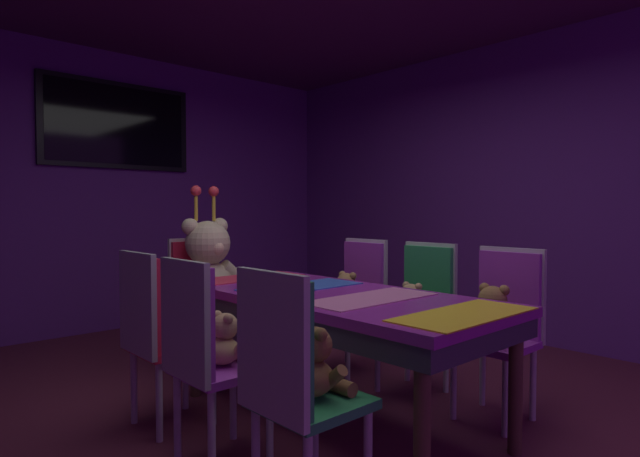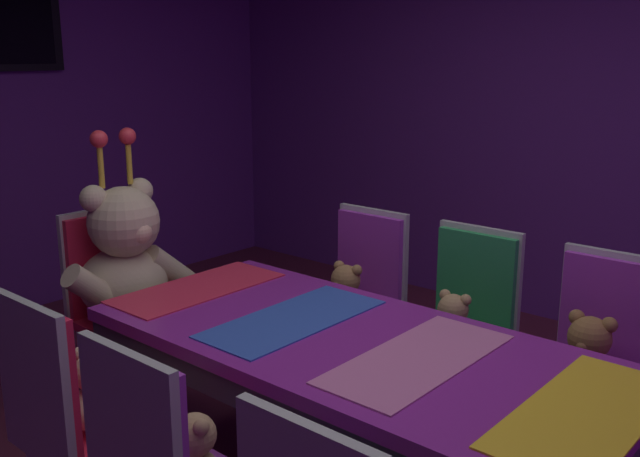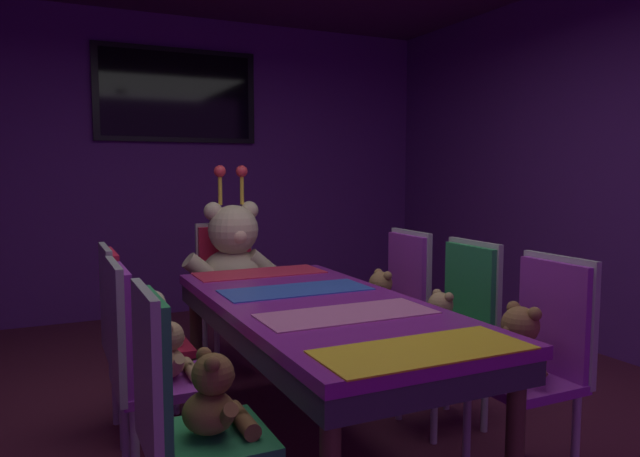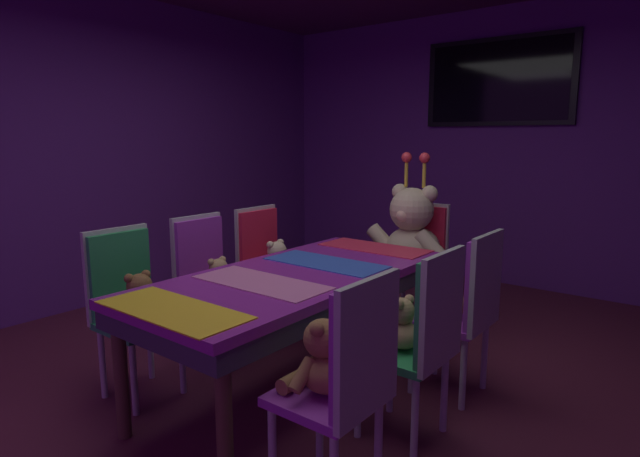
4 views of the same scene
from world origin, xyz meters
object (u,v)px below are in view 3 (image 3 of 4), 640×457
object	(u,v)px
chair_left_2	(124,322)
teddy_right_1	(439,320)
teddy_left_0	(215,399)
chair_right_2	(400,293)
banquet_table	(319,320)
chair_left_0	(172,402)
chair_left_1	(136,352)
throne_chair	(227,278)
king_teddy_bear	(234,259)
teddy_right_2	(380,297)
chair_right_1	(461,313)
teddy_right_0	(519,347)
wall_tv	(177,95)
teddy_left_2	(153,321)
chair_right_0	(544,344)
teddy_left_1	(170,354)

from	to	relation	value
chair_left_2	teddy_right_1	xyz separation A→B (m)	(1.52, -0.59, -0.02)
teddy_left_0	chair_right_2	world-z (taller)	chair_right_2
banquet_table	chair_left_0	distance (m)	1.00
chair_left_1	throne_chair	world-z (taller)	same
chair_left_1	king_teddy_bear	world-z (taller)	king_teddy_bear
chair_left_2	teddy_right_2	distance (m)	1.50
teddy_left_0	chair_right_2	bearing A→B (deg)	37.88
teddy_left_0	teddy_right_1	bearing A→B (deg)	22.87
banquet_table	chair_right_1	bearing A→B (deg)	-0.61
teddy_right_0	wall_tv	world-z (taller)	wall_tv
teddy_right_0	king_teddy_bear	distance (m)	2.10
chair_left_0	chair_left_1	distance (m)	0.61
chair_left_0	teddy_left_2	distance (m)	1.17
chair_right_0	throne_chair	size ratio (longest dim) A/B	1.00
chair_left_1	chair_right_1	size ratio (longest dim) A/B	1.00
teddy_right_1	chair_right_2	world-z (taller)	chair_right_2
chair_left_1	throne_chair	bearing A→B (deg)	61.00
chair_left_2	teddy_left_1	bearing A→B (deg)	-77.27
chair_left_1	chair_right_1	xyz separation A→B (m)	(1.68, -0.04, 0.00)
teddy_left_1	wall_tv	distance (m)	3.48
teddy_left_2	chair_right_0	world-z (taller)	chair_right_0
teddy_right_0	throne_chair	bearing A→B (deg)	-72.84
chair_right_0	teddy_right_0	distance (m)	0.15
banquet_table	throne_chair	distance (m)	1.54
chair_left_2	king_teddy_bear	bearing A→B (deg)	43.87
teddy_left_0	throne_chair	bearing A→B (deg)	72.60
teddy_left_0	teddy_right_0	size ratio (longest dim) A/B	0.89
chair_left_2	chair_left_1	bearing A→B (deg)	-91.80
wall_tv	teddy_left_1	bearing A→B (deg)	-102.76
banquet_table	teddy_left_1	size ratio (longest dim) A/B	7.32
teddy_left_0	chair_right_1	distance (m)	1.61
teddy_left_1	teddy_left_2	bearing A→B (deg)	87.96
chair_left_2	chair_right_1	bearing A→B (deg)	-19.61
chair_right_1	teddy_right_2	distance (m)	0.61
teddy_left_0	teddy_right_0	bearing A→B (deg)	-1.19
throne_chair	chair_left_0	bearing A→B (deg)	-20.87
chair_left_1	teddy_left_2	xyz separation A→B (m)	(0.16, 0.55, -0.01)
teddy_left_2	teddy_right_2	distance (m)	1.36
banquet_table	wall_tv	bearing A→B (deg)	90.00
chair_right_2	chair_right_1	bearing A→B (deg)	91.11
wall_tv	king_teddy_bear	bearing A→B (deg)	-90.00
teddy_right_1	chair_right_2	size ratio (longest dim) A/B	0.29
teddy_left_2	chair_right_2	xyz separation A→B (m)	(1.50, -0.00, 0.01)
chair_right_1	throne_chair	size ratio (longest dim) A/B	1.00
chair_right_0	teddy_right_1	xyz separation A→B (m)	(-0.12, 0.60, -0.02)
chair_left_2	chair_right_0	bearing A→B (deg)	-36.13
throne_chair	teddy_left_1	bearing A→B (deg)	-24.73
chair_right_1	chair_left_0	bearing A→B (deg)	19.20
teddy_right_1	wall_tv	bearing A→B (deg)	-77.44
chair_right_2	wall_tv	size ratio (longest dim) A/B	0.66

